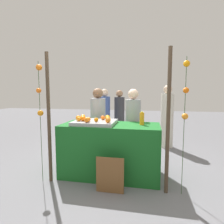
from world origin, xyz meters
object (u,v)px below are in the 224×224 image
object	(u,v)px
juice_bottle	(142,119)
chalkboard_sign	(110,175)
stall_counter	(110,150)
orange_0	(87,120)
vendor_left	(98,128)
vendor_right	(133,130)
orange_1	(83,118)

from	to	relation	value
juice_bottle	chalkboard_sign	bearing A→B (deg)	-123.72
stall_counter	orange_0	world-z (taller)	orange_0
orange_0	vendor_left	distance (m)	0.89
stall_counter	chalkboard_sign	bearing A→B (deg)	-78.71
stall_counter	vendor_right	world-z (taller)	vendor_right
vendor_left	juice_bottle	bearing A→B (deg)	-29.85
orange_1	chalkboard_sign	xyz separation A→B (m)	(0.61, -0.56, -0.77)
orange_1	vendor_left	world-z (taller)	vendor_left
chalkboard_sign	orange_0	bearing A→B (deg)	143.75
orange_1	vendor_right	xyz separation A→B (m)	(0.84, 0.59, -0.31)
stall_counter	chalkboard_sign	world-z (taller)	stall_counter
orange_0	vendor_left	xyz separation A→B (m)	(-0.04, 0.84, -0.30)
stall_counter	juice_bottle	bearing A→B (deg)	5.61
juice_bottle	vendor_right	distance (m)	0.63
orange_0	vendor_right	world-z (taller)	vendor_right
orange_0	chalkboard_sign	size ratio (longest dim) A/B	0.16
orange_0	juice_bottle	distance (m)	0.94
chalkboard_sign	vendor_left	distance (m)	1.36
orange_1	stall_counter	bearing A→B (deg)	2.66
juice_bottle	vendor_left	world-z (taller)	vendor_left
stall_counter	orange_1	xyz separation A→B (m)	(-0.50, -0.02, 0.57)
stall_counter	vendor_left	distance (m)	0.75
orange_1	juice_bottle	world-z (taller)	juice_bottle
vendor_right	vendor_left	bearing A→B (deg)	178.19
orange_1	juice_bottle	xyz separation A→B (m)	(1.04, 0.08, 0.01)
vendor_left	vendor_right	xyz separation A→B (m)	(0.74, -0.02, -0.01)
orange_0	juice_bottle	xyz separation A→B (m)	(0.89, 0.30, 0.00)
orange_0	orange_1	size ratio (longest dim) A/B	1.04
orange_1	vendor_left	xyz separation A→B (m)	(0.11, 0.61, -0.30)
orange_0	orange_1	bearing A→B (deg)	123.42
juice_bottle	chalkboard_sign	distance (m)	1.09
juice_bottle	vendor_left	distance (m)	1.12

